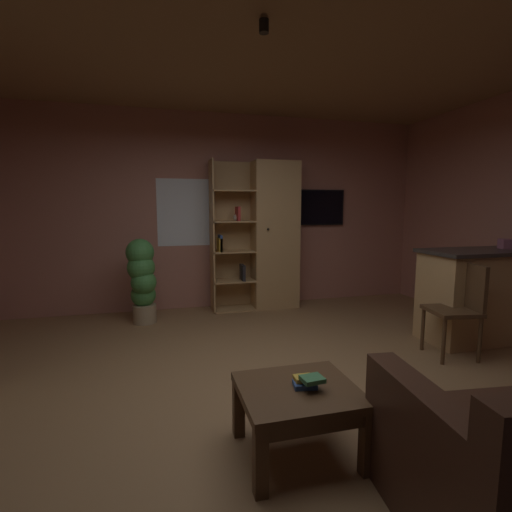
{
  "coord_description": "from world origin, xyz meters",
  "views": [
    {
      "loc": [
        -0.8,
        -2.64,
        1.46
      ],
      "look_at": [
        0.0,
        0.4,
        1.05
      ],
      "focal_mm": 26.03,
      "sensor_mm": 36.0,
      "label": 1
    }
  ],
  "objects_px": {
    "kitchen_bar_counter": "(489,294)",
    "coffee_table": "(298,401)",
    "bookshelf_cabinet": "(269,236)",
    "dining_chair": "(460,304)",
    "table_book_2": "(312,379)",
    "table_book_0": "(305,384)",
    "table_book_1": "(303,378)",
    "potted_floor_plant": "(142,277)",
    "tissue_box": "(506,244)",
    "wall_mounted_tv": "(314,207)"
  },
  "relations": [
    {
      "from": "table_book_0",
      "to": "table_book_2",
      "type": "distance_m",
      "value": 0.08
    },
    {
      "from": "table_book_0",
      "to": "potted_floor_plant",
      "type": "bearing_deg",
      "value": 109.4
    },
    {
      "from": "kitchen_bar_counter",
      "to": "tissue_box",
      "type": "xyz_separation_m",
      "value": [
        0.18,
        0.01,
        0.56
      ]
    },
    {
      "from": "dining_chair",
      "to": "tissue_box",
      "type": "bearing_deg",
      "value": 20.99
    },
    {
      "from": "table_book_2",
      "to": "wall_mounted_tv",
      "type": "relative_size",
      "value": 0.13
    },
    {
      "from": "coffee_table",
      "to": "table_book_0",
      "type": "relative_size",
      "value": 5.13
    },
    {
      "from": "potted_floor_plant",
      "to": "coffee_table",
      "type": "bearing_deg",
      "value": -71.29
    },
    {
      "from": "kitchen_bar_counter",
      "to": "wall_mounted_tv",
      "type": "distance_m",
      "value": 2.62
    },
    {
      "from": "bookshelf_cabinet",
      "to": "coffee_table",
      "type": "height_order",
      "value": "bookshelf_cabinet"
    },
    {
      "from": "coffee_table",
      "to": "table_book_1",
      "type": "relative_size",
      "value": 6.27
    },
    {
      "from": "potted_floor_plant",
      "to": "wall_mounted_tv",
      "type": "bearing_deg",
      "value": 12.11
    },
    {
      "from": "kitchen_bar_counter",
      "to": "coffee_table",
      "type": "bearing_deg",
      "value": -154.58
    },
    {
      "from": "bookshelf_cabinet",
      "to": "kitchen_bar_counter",
      "type": "height_order",
      "value": "bookshelf_cabinet"
    },
    {
      "from": "table_book_0",
      "to": "wall_mounted_tv",
      "type": "bearing_deg",
      "value": 65.87
    },
    {
      "from": "kitchen_bar_counter",
      "to": "table_book_0",
      "type": "relative_size",
      "value": 11.61
    },
    {
      "from": "kitchen_bar_counter",
      "to": "table_book_1",
      "type": "xyz_separation_m",
      "value": [
        -2.74,
        -1.3,
        -0.05
      ]
    },
    {
      "from": "table_book_2",
      "to": "coffee_table",
      "type": "bearing_deg",
      "value": 140.0
    },
    {
      "from": "table_book_2",
      "to": "dining_chair",
      "type": "bearing_deg",
      "value": 27.4
    },
    {
      "from": "bookshelf_cabinet",
      "to": "kitchen_bar_counter",
      "type": "distance_m",
      "value": 2.81
    },
    {
      "from": "tissue_box",
      "to": "table_book_0",
      "type": "relative_size",
      "value": 0.9
    },
    {
      "from": "coffee_table",
      "to": "dining_chair",
      "type": "height_order",
      "value": "dining_chair"
    },
    {
      "from": "bookshelf_cabinet",
      "to": "dining_chair",
      "type": "distance_m",
      "value": 2.64
    },
    {
      "from": "bookshelf_cabinet",
      "to": "table_book_2",
      "type": "xyz_separation_m",
      "value": [
        -0.73,
        -3.29,
        -0.57
      ]
    },
    {
      "from": "table_book_0",
      "to": "kitchen_bar_counter",
      "type": "bearing_deg",
      "value": 25.82
    },
    {
      "from": "table_book_0",
      "to": "table_book_2",
      "type": "height_order",
      "value": "table_book_2"
    },
    {
      "from": "table_book_1",
      "to": "coffee_table",
      "type": "bearing_deg",
      "value": -152.07
    },
    {
      "from": "wall_mounted_tv",
      "to": "table_book_0",
      "type": "bearing_deg",
      "value": -114.13
    },
    {
      "from": "table_book_2",
      "to": "potted_floor_plant",
      "type": "height_order",
      "value": "potted_floor_plant"
    },
    {
      "from": "coffee_table",
      "to": "dining_chair",
      "type": "xyz_separation_m",
      "value": [
        2.07,
        0.98,
        0.2
      ]
    },
    {
      "from": "kitchen_bar_counter",
      "to": "table_book_2",
      "type": "bearing_deg",
      "value": -153.14
    },
    {
      "from": "table_book_1",
      "to": "potted_floor_plant",
      "type": "distance_m",
      "value": 3.05
    },
    {
      "from": "coffee_table",
      "to": "bookshelf_cabinet",
      "type": "bearing_deg",
      "value": 76.21
    },
    {
      "from": "coffee_table",
      "to": "wall_mounted_tv",
      "type": "distance_m",
      "value": 3.96
    },
    {
      "from": "table_book_2",
      "to": "potted_floor_plant",
      "type": "bearing_deg",
      "value": 109.5
    },
    {
      "from": "kitchen_bar_counter",
      "to": "coffee_table",
      "type": "distance_m",
      "value": 3.08
    },
    {
      "from": "tissue_box",
      "to": "dining_chair",
      "type": "relative_size",
      "value": 0.13
    },
    {
      "from": "bookshelf_cabinet",
      "to": "coffee_table",
      "type": "bearing_deg",
      "value": -103.79
    },
    {
      "from": "bookshelf_cabinet",
      "to": "tissue_box",
      "type": "bearing_deg",
      "value": -41.39
    },
    {
      "from": "coffee_table",
      "to": "potted_floor_plant",
      "type": "relative_size",
      "value": 0.63
    },
    {
      "from": "table_book_0",
      "to": "dining_chair",
      "type": "relative_size",
      "value": 0.14
    },
    {
      "from": "table_book_1",
      "to": "potted_floor_plant",
      "type": "bearing_deg",
      "value": 109.47
    },
    {
      "from": "table_book_0",
      "to": "table_book_1",
      "type": "xyz_separation_m",
      "value": [
        -0.0,
        0.02,
        0.03
      ]
    },
    {
      "from": "kitchen_bar_counter",
      "to": "table_book_0",
      "type": "height_order",
      "value": "kitchen_bar_counter"
    },
    {
      "from": "tissue_box",
      "to": "wall_mounted_tv",
      "type": "bearing_deg",
      "value": 122.96
    },
    {
      "from": "tissue_box",
      "to": "table_book_1",
      "type": "height_order",
      "value": "tissue_box"
    },
    {
      "from": "bookshelf_cabinet",
      "to": "table_book_2",
      "type": "height_order",
      "value": "bookshelf_cabinet"
    },
    {
      "from": "table_book_2",
      "to": "potted_floor_plant",
      "type": "xyz_separation_m",
      "value": [
        -1.05,
        2.95,
        0.11
      ]
    },
    {
      "from": "potted_floor_plant",
      "to": "wall_mounted_tv",
      "type": "height_order",
      "value": "wall_mounted_tv"
    },
    {
      "from": "wall_mounted_tv",
      "to": "table_book_2",
      "type": "bearing_deg",
      "value": -113.5
    },
    {
      "from": "potted_floor_plant",
      "to": "wall_mounted_tv",
      "type": "relative_size",
      "value": 1.12
    }
  ]
}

